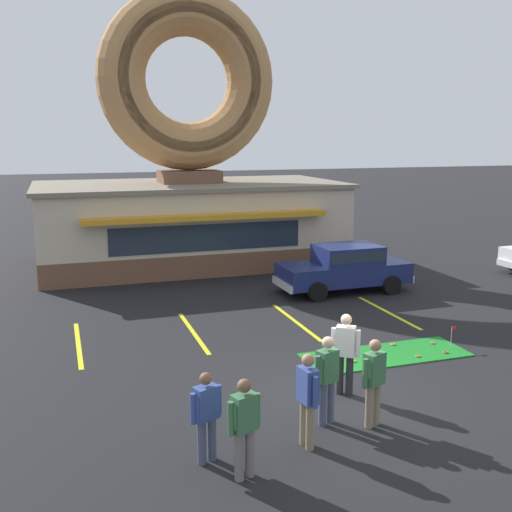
% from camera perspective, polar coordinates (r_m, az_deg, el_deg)
% --- Properties ---
extents(ground_plane, '(160.00, 160.00, 0.00)m').
position_cam_1_polar(ground_plane, '(12.67, 8.30, -13.14)').
color(ground_plane, black).
extents(donut_shop_building, '(12.30, 6.75, 10.96)m').
position_cam_1_polar(donut_shop_building, '(24.79, -6.36, 7.84)').
color(donut_shop_building, brown).
rests_on(donut_shop_building, ground).
extents(putting_mat, '(4.05, 1.45, 0.03)m').
position_cam_1_polar(putting_mat, '(15.05, 12.26, -9.18)').
color(putting_mat, '#197523').
rests_on(putting_mat, ground).
extents(mini_donut_near_left, '(0.13, 0.13, 0.04)m').
position_cam_1_polar(mini_donut_near_left, '(15.49, 17.60, -8.73)').
color(mini_donut_near_left, brown).
rests_on(mini_donut_near_left, putting_mat).
extents(mini_donut_near_right, '(0.13, 0.13, 0.04)m').
position_cam_1_polar(mini_donut_near_right, '(14.42, 9.27, -9.85)').
color(mini_donut_near_right, '#D17F47').
rests_on(mini_donut_near_right, putting_mat).
extents(mini_donut_mid_left, '(0.13, 0.13, 0.04)m').
position_cam_1_polar(mini_donut_mid_left, '(14.99, 9.20, -9.02)').
color(mini_donut_mid_left, '#D8667F').
rests_on(mini_donut_mid_left, putting_mat).
extents(mini_donut_mid_centre, '(0.13, 0.13, 0.04)m').
position_cam_1_polar(mini_donut_mid_centre, '(16.06, 16.45, -7.94)').
color(mini_donut_mid_centre, '#A5724C').
rests_on(mini_donut_mid_centre, putting_mat).
extents(mini_donut_mid_right, '(0.13, 0.13, 0.04)m').
position_cam_1_polar(mini_donut_mid_right, '(14.54, 5.76, -9.57)').
color(mini_donut_mid_right, brown).
rests_on(mini_donut_mid_right, putting_mat).
extents(mini_donut_far_left, '(0.13, 0.13, 0.04)m').
position_cam_1_polar(mini_donut_far_left, '(15.70, 12.90, -8.21)').
color(mini_donut_far_left, '#D17F47').
rests_on(mini_donut_far_left, putting_mat).
extents(mini_donut_far_centre, '(0.13, 0.13, 0.04)m').
position_cam_1_polar(mini_donut_far_centre, '(15.06, 15.15, -9.18)').
color(mini_donut_far_centre, '#A5724C').
rests_on(mini_donut_far_centre, putting_mat).
extents(golf_ball, '(0.04, 0.04, 0.04)m').
position_cam_1_polar(golf_ball, '(14.27, 8.83, -10.06)').
color(golf_ball, white).
rests_on(golf_ball, putting_mat).
extents(putting_flag_pin, '(0.13, 0.01, 0.55)m').
position_cam_1_polar(putting_flag_pin, '(15.80, 18.23, -6.88)').
color(putting_flag_pin, silver).
rests_on(putting_flag_pin, putting_mat).
extents(car_navy, '(4.58, 2.01, 1.60)m').
position_cam_1_polar(car_navy, '(20.60, 8.46, -0.98)').
color(car_navy, navy).
rests_on(car_navy, ground).
extents(pedestrian_blue_sweater_man, '(0.56, 0.36, 1.68)m').
position_cam_1_polar(pedestrian_blue_sweater_man, '(11.19, 6.78, -11.27)').
color(pedestrian_blue_sweater_man, '#474C66').
rests_on(pedestrian_blue_sweater_man, ground).
extents(pedestrian_hooded_kid, '(0.29, 0.59, 1.67)m').
position_cam_1_polar(pedestrian_hooded_kid, '(10.39, 4.93, -13.13)').
color(pedestrian_hooded_kid, '#7F7056').
rests_on(pedestrian_hooded_kid, ground).
extents(pedestrian_leather_jacket_man, '(0.57, 0.35, 1.63)m').
position_cam_1_polar(pedestrian_leather_jacket_man, '(9.50, -1.12, -15.71)').
color(pedestrian_leather_jacket_man, slate).
rests_on(pedestrian_leather_jacket_man, ground).
extents(pedestrian_clipboard_woman, '(0.56, 0.36, 1.54)m').
position_cam_1_polar(pedestrian_clipboard_woman, '(9.98, -4.76, -14.72)').
color(pedestrian_clipboard_woman, '#474C66').
rests_on(pedestrian_clipboard_woman, ground).
extents(pedestrian_beanie_man, '(0.56, 0.37, 1.66)m').
position_cam_1_polar(pedestrian_beanie_man, '(11.25, 11.16, -11.38)').
color(pedestrian_beanie_man, '#7F7056').
rests_on(pedestrian_beanie_man, ground).
extents(pedestrian_crossing_woman, '(0.50, 0.42, 1.72)m').
position_cam_1_polar(pedestrian_crossing_woman, '(12.43, 8.51, -8.86)').
color(pedestrian_crossing_woman, '#232328').
rests_on(pedestrian_crossing_woman, ground).
extents(trash_bin, '(0.57, 0.57, 0.97)m').
position_cam_1_polar(trash_bin, '(24.51, 7.27, 0.13)').
color(trash_bin, '#1E662D').
rests_on(trash_bin, ground).
extents(parking_stripe_far_left, '(0.12, 3.60, 0.01)m').
position_cam_1_polar(parking_stripe_far_left, '(16.12, -16.56, -8.04)').
color(parking_stripe_far_left, yellow).
rests_on(parking_stripe_far_left, ground).
extents(parking_stripe_left, '(0.12, 3.60, 0.01)m').
position_cam_1_polar(parking_stripe_left, '(16.45, -6.00, -7.23)').
color(parking_stripe_left, yellow).
rests_on(parking_stripe_left, ground).
extents(parking_stripe_mid_left, '(0.12, 3.60, 0.01)m').
position_cam_1_polar(parking_stripe_mid_left, '(17.30, 3.80, -6.25)').
color(parking_stripe_mid_left, yellow).
rests_on(parking_stripe_mid_left, ground).
extents(parking_stripe_centre, '(0.12, 3.60, 0.01)m').
position_cam_1_polar(parking_stripe_centre, '(18.60, 12.43, -5.23)').
color(parking_stripe_centre, yellow).
rests_on(parking_stripe_centre, ground).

